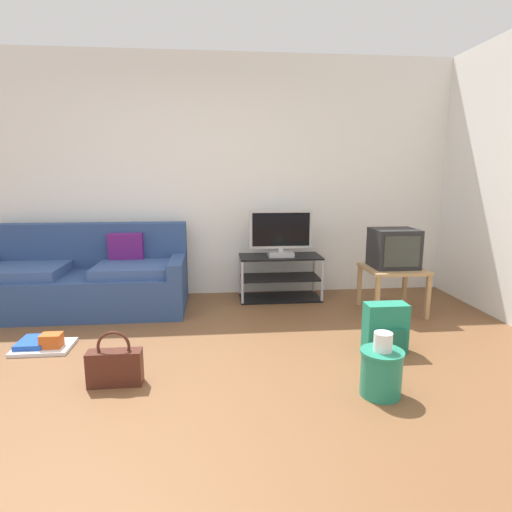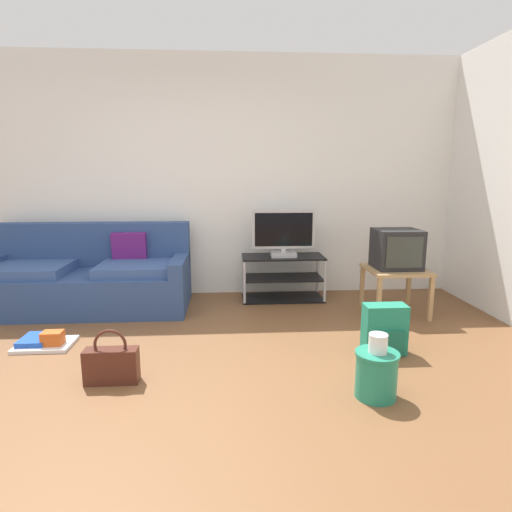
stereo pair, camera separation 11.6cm
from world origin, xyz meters
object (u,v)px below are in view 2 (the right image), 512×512
couch (89,278)px  tv_stand (283,277)px  crt_tv (397,249)px  flat_tv (283,234)px  handbag (111,364)px  backpack (384,330)px  cleaning_bucket (376,371)px  floor_tray (44,342)px  side_table (396,275)px

couch → tv_stand: bearing=4.9°
tv_stand → crt_tv: 1.27m
tv_stand → flat_tv: (0.00, -0.02, 0.50)m
crt_tv → tv_stand: bearing=152.3°
flat_tv → handbag: 2.41m
flat_tv → couch: bearing=-175.7°
backpack → handbag: (-2.02, -0.36, -0.06)m
backpack → cleaning_bucket: (-0.30, -0.66, -0.02)m
crt_tv → handbag: (-2.47, -1.32, -0.53)m
handbag → cleaning_bucket: bearing=-9.9°
flat_tv → crt_tv: (1.07, -0.54, -0.09)m
floor_tray → handbag: bearing=-42.6°
couch → crt_tv: 3.19m
flat_tv → backpack: (0.61, -1.51, -0.56)m
flat_tv → side_table: flat_tv is taller
backpack → cleaning_bucket: 0.72m
crt_tv → handbag: size_ratio=1.14×
side_table → backpack: side_table is taller
cleaning_bucket → floor_tray: (-2.44, 0.96, -0.13)m
crt_tv → floor_tray: size_ratio=0.98×
side_table → cleaning_bucket: side_table is taller
handbag → crt_tv: bearing=28.2°
handbag → cleaning_bucket: 1.75m
flat_tv → backpack: bearing=-67.9°
side_table → couch: bearing=172.8°
handbag → couch: bearing=111.5°
crt_tv → side_table: bearing=-90.0°
handbag → cleaning_bucket: (1.72, -0.30, 0.04)m
side_table → handbag: size_ratio=1.50×
crt_tv → cleaning_bucket: size_ratio=1.03×
tv_stand → handbag: (-1.41, -1.88, -0.11)m
tv_stand → crt_tv: bearing=-27.7°
flat_tv → backpack: flat_tv is taller
cleaning_bucket → handbag: bearing=170.1°
tv_stand → crt_tv: crt_tv is taller
backpack → side_table: bearing=82.4°
floor_tray → couch: bearing=87.2°
flat_tv → side_table: bearing=-27.4°
flat_tv → crt_tv: 1.20m
couch → floor_tray: 1.08m
tv_stand → crt_tv: size_ratio=2.10×
couch → side_table: bearing=-7.2°
couch → flat_tv: bearing=4.3°
backpack → cleaning_bucket: cleaning_bucket is taller
handbag → floor_tray: 0.98m
couch → flat_tv: flat_tv is taller
backpack → floor_tray: (-2.74, 0.31, -0.15)m
side_table → backpack: (-0.46, -0.95, -0.21)m
side_table → crt_tv: crt_tv is taller
backpack → handbag: size_ratio=1.04×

